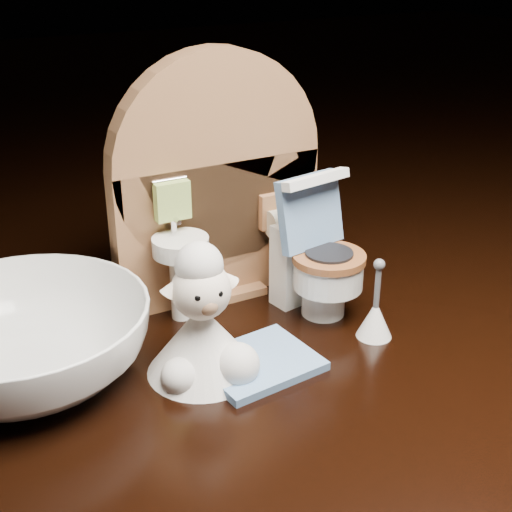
% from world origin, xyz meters
% --- Properties ---
extents(backdrop_panel, '(0.13, 0.05, 0.15)m').
position_xyz_m(backdrop_panel, '(-0.00, 0.06, 0.07)').
color(backdrop_panel, '#92603C').
rests_on(backdrop_panel, ground).
extents(toy_toilet, '(0.05, 0.06, 0.08)m').
position_xyz_m(toy_toilet, '(0.04, 0.02, 0.03)').
color(toy_toilet, white).
rests_on(toy_toilet, ground).
extents(bath_mat, '(0.06, 0.05, 0.00)m').
position_xyz_m(bath_mat, '(-0.02, -0.02, 0.00)').
color(bath_mat, '#6185B3').
rests_on(bath_mat, ground).
extents(toilet_brush, '(0.02, 0.02, 0.05)m').
position_xyz_m(toilet_brush, '(0.05, -0.02, 0.01)').
color(toilet_brush, white).
rests_on(toilet_brush, ground).
extents(plush_lamb, '(0.06, 0.06, 0.07)m').
position_xyz_m(plush_lamb, '(-0.05, -0.01, 0.03)').
color(plush_lamb, silver).
rests_on(plush_lamb, ground).
extents(ceramic_bowl, '(0.15, 0.15, 0.04)m').
position_xyz_m(ceramic_bowl, '(-0.13, 0.03, 0.02)').
color(ceramic_bowl, white).
rests_on(ceramic_bowl, ground).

